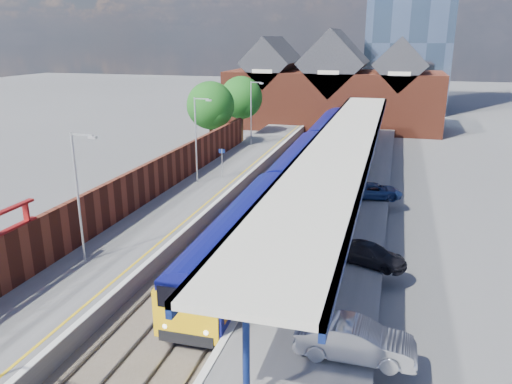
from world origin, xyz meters
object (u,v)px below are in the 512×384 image
at_px(train, 316,146).
at_px(lamp_post_c, 197,135).
at_px(parked_car_dark, 370,254).
at_px(parked_car_blue, 374,191).
at_px(lamp_post_b, 80,190).
at_px(lamp_post_d, 252,109).
at_px(parked_car_silver, 355,340).
at_px(platform_sign, 222,158).

bearing_deg(train, lamp_post_c, -123.48).
bearing_deg(parked_car_dark, parked_car_blue, 21.34).
distance_m(train, lamp_post_c, 14.53).
bearing_deg(lamp_post_c, train, 56.52).
bearing_deg(lamp_post_b, parked_car_blue, 47.39).
bearing_deg(lamp_post_d, parked_car_silver, -68.30).
height_order(lamp_post_b, platform_sign, lamp_post_b).
distance_m(lamp_post_c, lamp_post_d, 16.00).
bearing_deg(lamp_post_c, parked_car_dark, -39.96).
height_order(lamp_post_b, parked_car_blue, lamp_post_b).
xyz_separation_m(lamp_post_c, parked_car_silver, (14.60, -20.68, -3.26)).
relative_size(lamp_post_c, parked_car_silver, 1.57).
distance_m(train, parked_car_silver, 33.25).
bearing_deg(parked_car_silver, parked_car_dark, -0.09).
height_order(lamp_post_d, platform_sign, lamp_post_d).
bearing_deg(train, platform_sign, -123.33).
height_order(parked_car_silver, parked_car_blue, parked_car_silver).
xyz_separation_m(lamp_post_b, lamp_post_d, (0.00, 32.00, 0.00)).
bearing_deg(parked_car_blue, lamp_post_d, 29.53).
relative_size(lamp_post_b, parked_car_dark, 1.78).
relative_size(parked_car_silver, parked_car_blue, 1.08).
distance_m(train, lamp_post_b, 29.10).
bearing_deg(train, parked_car_silver, -78.30).
bearing_deg(train, lamp_post_d, 152.30).
xyz_separation_m(parked_car_silver, parked_car_blue, (-0.32, 20.20, -0.16)).
xyz_separation_m(lamp_post_c, platform_sign, (1.36, 2.00, -2.30)).
height_order(parked_car_dark, parked_car_blue, parked_car_blue).
bearing_deg(parked_car_silver, lamp_post_d, 21.87).
relative_size(train, platform_sign, 26.37).
bearing_deg(lamp_post_d, parked_car_blue, -49.10).
relative_size(train, lamp_post_c, 9.42).
bearing_deg(lamp_post_d, lamp_post_c, -90.00).
xyz_separation_m(lamp_post_b, parked_car_silver, (14.60, -4.68, -3.26)).
bearing_deg(parked_car_silver, platform_sign, 30.44).
bearing_deg(train, parked_car_dark, -74.31).
relative_size(platform_sign, parked_car_dark, 0.63).
xyz_separation_m(train, lamp_post_b, (-7.86, -27.88, 2.87)).
distance_m(parked_car_silver, parked_car_blue, 20.20).
relative_size(lamp_post_c, platform_sign, 2.80).
distance_m(parked_car_silver, parked_car_dark, 8.42).
xyz_separation_m(train, lamp_post_d, (-7.86, 4.12, 2.87)).
relative_size(train, lamp_post_b, 9.42).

